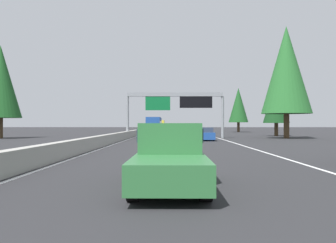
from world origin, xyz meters
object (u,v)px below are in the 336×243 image
at_px(box_truck_far_center, 160,125).
at_px(conifer_left_near, 0,82).
at_px(sign_gantry_overhead, 176,102).
at_px(bus_distant_b, 154,125).
at_px(conifer_right_far, 238,105).
at_px(conifer_right_mid, 276,100).
at_px(pickup_distant_a, 170,155).
at_px(conifer_right_near, 286,70).
at_px(sedan_far_left, 205,134).

height_order(box_truck_far_center, conifer_left_near, conifer_left_near).
relative_size(sign_gantry_overhead, bus_distant_b, 1.10).
relative_size(bus_distant_b, conifer_right_far, 1.13).
xyz_separation_m(conifer_right_mid, conifer_right_far, (28.76, 0.73, 0.66)).
bearing_deg(pickup_distant_a, conifer_right_near, -21.67).
bearing_deg(sign_gantry_overhead, conifer_right_far, -21.20).
bearing_deg(pickup_distant_a, sedan_far_left, -6.90).
distance_m(sedan_far_left, conifer_left_near, 27.23).
bearing_deg(sign_gantry_overhead, conifer_right_near, -91.81).
height_order(conifer_right_near, conifer_right_mid, conifer_right_near).
xyz_separation_m(conifer_right_mid, conifer_left_near, (-9.76, 37.99, 1.77)).
distance_m(sign_gantry_overhead, conifer_right_mid, 17.88).
xyz_separation_m(box_truck_far_center, conifer_right_mid, (-53.53, -19.57, 3.91)).
height_order(conifer_right_near, conifer_right_far, conifer_right_near).
bearing_deg(conifer_right_far, sedan_far_left, 165.47).
height_order(sign_gantry_overhead, sedan_far_left, sign_gantry_overhead).
height_order(sign_gantry_overhead, pickup_distant_a, sign_gantry_overhead).
xyz_separation_m(pickup_distant_a, conifer_right_mid, (46.28, -15.94, 4.61)).
height_order(pickup_distant_a, conifer_right_near, conifer_right_near).
bearing_deg(pickup_distant_a, bus_distant_b, 3.29).
relative_size(pickup_distant_a, conifer_right_near, 0.39).
bearing_deg(sign_gantry_overhead, bus_distant_b, 9.72).
height_order(box_truck_far_center, conifer_right_near, conifer_right_near).
bearing_deg(conifer_right_mid, conifer_left_near, 104.41).
height_order(conifer_right_far, conifer_left_near, conifer_left_near).
bearing_deg(sign_gantry_overhead, box_truck_far_center, 3.82).
distance_m(pickup_distant_a, conifer_right_near, 40.36).
relative_size(pickup_distant_a, bus_distant_b, 0.49).
height_order(conifer_right_near, conifer_left_near, conifer_right_near).
distance_m(box_truck_far_center, conifer_left_near, 66.16).
xyz_separation_m(pickup_distant_a, box_truck_far_center, (99.81, 3.63, 0.70)).
bearing_deg(conifer_left_near, conifer_right_far, -44.05).
distance_m(bus_distant_b, conifer_left_near, 31.09).
bearing_deg(conifer_right_far, conifer_left_near, 135.95).
bearing_deg(bus_distant_b, sign_gantry_overhead, -170.28).
bearing_deg(pickup_distant_a, conifer_left_near, 31.13).
relative_size(sign_gantry_overhead, conifer_right_mid, 1.39).
xyz_separation_m(box_truck_far_center, conifer_left_near, (-63.30, 18.42, 5.68)).
bearing_deg(conifer_left_near, box_truck_far_center, -16.22).
height_order(bus_distant_b, conifer_right_near, conifer_right_near).
distance_m(bus_distant_b, conifer_right_far, 23.91).
bearing_deg(bus_distant_b, conifer_right_far, -52.80).
height_order(bus_distant_b, conifer_left_near, conifer_left_near).
xyz_separation_m(sedan_far_left, box_truck_far_center, (69.14, 7.35, 0.93)).
xyz_separation_m(pickup_distant_a, conifer_right_far, (75.04, -15.21, 5.27)).
relative_size(sedan_far_left, box_truck_far_center, 0.52).
bearing_deg(sedan_far_left, box_truck_far_center, 6.07).
distance_m(bus_distant_b, box_truck_far_center, 38.98).
relative_size(bus_distant_b, box_truck_far_center, 1.35).
distance_m(box_truck_far_center, conifer_right_far, 31.46).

